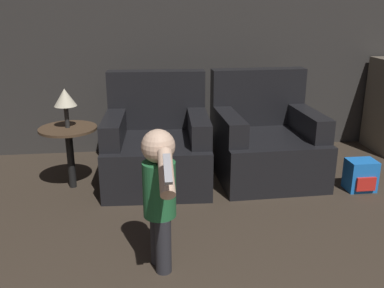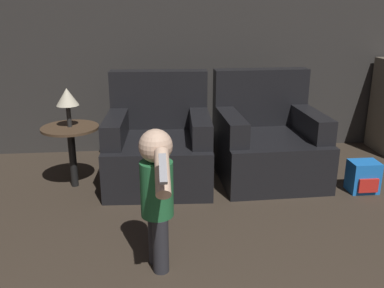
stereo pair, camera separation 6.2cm
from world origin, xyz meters
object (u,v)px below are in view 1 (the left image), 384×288
person_toddler (159,190)px  toy_backpack (361,175)px  armchair_right (265,142)px  lamp (65,98)px  armchair_left (157,146)px

person_toddler → toy_backpack: size_ratio=3.26×
armchair_right → lamp: (-1.69, -0.06, 0.45)m
toy_backpack → lamp: size_ratio=0.81×
armchair_right → lamp: size_ratio=2.88×
toy_backpack → lamp: bearing=171.6°
person_toddler → lamp: (-0.68, 1.26, 0.27)m
armchair_left → lamp: armchair_left is taller
person_toddler → toy_backpack: 1.97m
person_toddler → toy_backpack: bearing=-75.6°
armchair_left → armchair_right: (0.96, 0.00, 0.00)m
toy_backpack → lamp: 2.50m
toy_backpack → lamp: lamp is taller
armchair_left → person_toddler: size_ratio=1.09×
lamp → armchair_left: bearing=4.8°
lamp → armchair_right: bearing=2.1°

